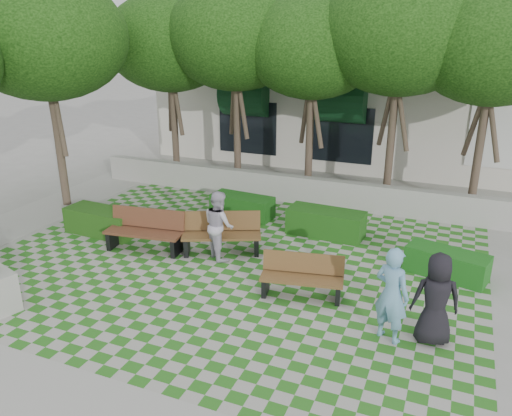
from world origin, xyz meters
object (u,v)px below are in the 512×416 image
at_px(hedge_midright, 326,223).
at_px(bench_west, 145,231).
at_px(person_dark, 436,299).
at_px(person_white, 219,225).
at_px(bench_east, 302,277).
at_px(person_blue, 392,295).
at_px(hedge_east, 447,264).
at_px(hedge_midleft, 242,206).
at_px(hedge_west, 102,221).
at_px(bench_mid, 222,234).

bearing_deg(hedge_midright, bench_west, -146.02).
xyz_separation_m(person_dark, person_white, (-5.32, 1.78, -0.01)).
distance_m(bench_east, person_blue, 2.26).
relative_size(bench_east, bench_west, 0.87).
distance_m(bench_east, hedge_east, 3.63).
bearing_deg(person_white, hedge_midleft, -36.87).
xyz_separation_m(hedge_midleft, hedge_west, (-3.14, -2.80, 0.03)).
distance_m(hedge_midright, person_white, 3.29).
xyz_separation_m(hedge_west, person_dark, (9.13, -1.89, 0.53)).
height_order(hedge_east, hedge_midleft, hedge_midleft).
bearing_deg(bench_east, person_dark, -24.99).
height_order(bench_mid, person_dark, person_dark).
height_order(bench_mid, hedge_midright, bench_mid).
bearing_deg(hedge_midleft, bench_mid, -77.37).
xyz_separation_m(person_blue, person_dark, (0.76, 0.23, -0.05)).
height_order(bench_east, hedge_east, bench_east).
bearing_deg(bench_west, hedge_midright, 26.55).
relative_size(hedge_midright, person_blue, 1.14).
xyz_separation_m(hedge_east, hedge_west, (-9.24, -1.01, 0.05)).
relative_size(hedge_midleft, person_dark, 1.09).
relative_size(bench_mid, hedge_west, 1.01).
distance_m(bench_west, hedge_west, 1.86).
bearing_deg(hedge_midright, person_blue, -61.53).
distance_m(hedge_west, person_white, 3.85).
distance_m(hedge_east, hedge_midleft, 6.36).
distance_m(bench_east, hedge_midright, 3.57).
relative_size(bench_mid, bench_west, 1.00).
bearing_deg(bench_east, person_white, 145.96).
relative_size(hedge_east, hedge_midright, 0.86).
bearing_deg(bench_mid, hedge_east, -15.46).
bearing_deg(bench_east, bench_mid, 141.55).
relative_size(hedge_east, person_dark, 1.03).
xyz_separation_m(bench_west, person_blue, (6.57, -1.67, 0.42)).
xyz_separation_m(bench_east, bench_mid, (-2.63, 1.37, 0.06)).
xyz_separation_m(hedge_midright, hedge_west, (-5.94, -2.35, -0.01)).
height_order(bench_west, person_white, person_white).
bearing_deg(hedge_east, person_dark, -92.21).
height_order(bench_mid, person_blue, person_blue).
relative_size(hedge_midright, person_white, 1.21).
relative_size(hedge_midright, hedge_west, 1.01).
height_order(bench_east, hedge_west, bench_east).
bearing_deg(person_blue, hedge_midright, -37.98).
bearing_deg(person_dark, person_white, -31.90).
bearing_deg(bench_east, bench_west, 159.71).
distance_m(bench_east, hedge_midleft, 5.14).
xyz_separation_m(hedge_west, person_white, (3.81, -0.11, 0.52)).
relative_size(hedge_midright, person_dark, 1.20).
height_order(hedge_east, person_dark, person_dark).
height_order(person_blue, person_dark, person_blue).
bearing_deg(person_dark, bench_mid, -34.31).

